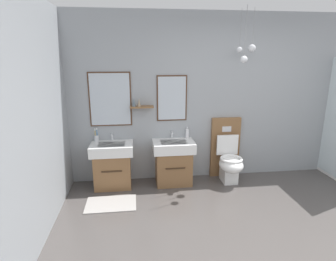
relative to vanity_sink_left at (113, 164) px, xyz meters
The scene contains 10 objects.
ground_plane 2.71m from the vanity_sink_left, 43.31° to the right, with size 6.64×5.50×0.10m, color #4C4744.
wall_back 2.16m from the vanity_sink_left, ahead, with size 5.44×0.66×2.62m.
bath_mat 0.69m from the vanity_sink_left, 90.00° to the right, with size 0.68×0.44×0.01m, color #9E9993.
vanity_sink_left is the anchor object (origin of this frame).
tap_on_left_sink 0.43m from the vanity_sink_left, 90.00° to the left, with size 0.03×0.13×0.11m.
vanity_sink_right 0.94m from the vanity_sink_left, ahead, with size 0.64×0.47×0.69m.
tap_on_right_sink 1.04m from the vanity_sink_left, 10.18° to the left, with size 0.03×0.13×0.11m.
toilet 1.84m from the vanity_sink_left, ahead, with size 0.48×0.62×1.00m.
toothbrush_cup 0.47m from the vanity_sink_left, 146.67° to the left, with size 0.07×0.07×0.21m.
soap_dispenser 1.27m from the vanity_sink_left, ahead, with size 0.06×0.06×0.18m.
Camera 1 is at (-1.59, -2.23, 1.97)m, focal length 29.71 mm.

